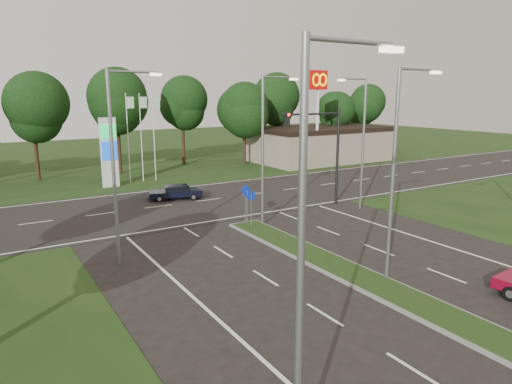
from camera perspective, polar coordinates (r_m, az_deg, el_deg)
verge_far at (r=63.76m, az=-19.08°, el=4.32°), size 160.00×50.00×0.02m
cross_road at (r=34.60m, az=-7.46°, el=-1.21°), size 160.00×12.00×0.02m
median_kerb at (r=19.12m, az=18.82°, el=-12.82°), size 2.00×26.00×0.12m
commercial_building at (r=56.03m, az=8.17°, el=5.93°), size 16.00×9.00×4.00m
streetlight_median_near at (r=19.69m, az=17.21°, el=3.29°), size 2.53×0.22×9.00m
streetlight_median_far at (r=27.26m, az=1.19°, el=6.14°), size 2.53×0.22×9.00m
streetlight_left_near at (r=9.12m, az=6.68°, el=-6.08°), size 2.53×0.22×9.00m
streetlight_left_far at (r=21.65m, az=-16.97°, el=4.06°), size 2.53×0.22×9.00m
streetlight_right_far at (r=32.14m, az=13.03°, el=6.75°), size 2.53×0.22×9.00m
traffic_signal at (r=32.57m, az=8.49°, el=6.24°), size 5.10×0.42×7.00m
median_signs at (r=27.63m, az=-1.04°, el=-0.86°), size 1.16×1.76×2.38m
gas_pylon at (r=41.30m, az=-17.64°, el=4.99°), size 5.80×1.26×8.00m
mcdonalds_sign at (r=50.07m, az=7.79°, el=12.09°), size 2.20×0.47×10.40m
treeline_far at (r=48.71m, az=-15.47°, el=10.41°), size 6.00×6.00×9.90m
navy_sedan at (r=35.47m, az=-9.99°, el=0.01°), size 4.27×2.71×1.09m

